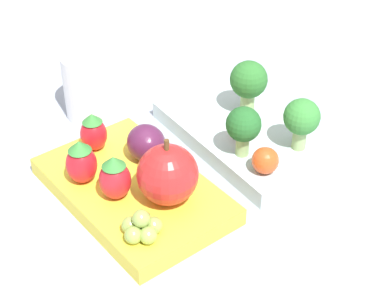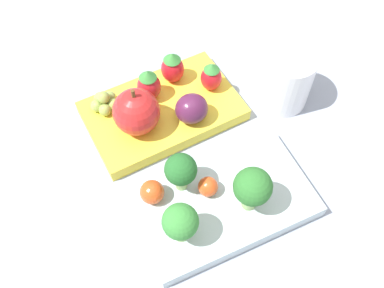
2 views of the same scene
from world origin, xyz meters
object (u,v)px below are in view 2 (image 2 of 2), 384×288
bento_box_savoury (223,202)px  cherry_tomato_1 (152,192)px  strawberry_1 (211,76)px  drinking_cup (286,79)px  broccoli_floret_1 (180,222)px  grape_cluster (105,102)px  apple (136,112)px  strawberry_2 (172,67)px  broccoli_floret_2 (253,188)px  broccoli_floret_0 (181,170)px  strawberry_0 (149,85)px  plum (192,109)px  cherry_tomato_0 (210,186)px  bento_box_fruit (165,110)px

bento_box_savoury → cherry_tomato_1: bearing=-25.2°
cherry_tomato_1 → strawberry_1: strawberry_1 is taller
drinking_cup → broccoli_floret_1: bearing=32.4°
grape_cluster → apple: bearing=121.6°
broccoli_floret_1 → grape_cluster: broccoli_floret_1 is taller
strawberry_2 → grape_cluster: (0.10, 0.01, -0.01)m
strawberry_1 → broccoli_floret_2: bearing=77.8°
strawberry_1 → strawberry_2: bearing=-40.1°
broccoli_floret_0 → strawberry_0: broccoli_floret_0 is taller
cherry_tomato_1 → plum: size_ratio=0.65×
broccoli_floret_0 → plum: broccoli_floret_0 is taller
broccoli_floret_0 → broccoli_floret_2: broccoli_floret_2 is taller
cherry_tomato_0 → apple: 0.12m
apple → grape_cluster: apple is taller
bento_box_savoury → cherry_tomato_0: bearing=-55.2°
grape_cluster → plum: bearing=146.6°
broccoli_floret_1 → broccoli_floret_2: size_ratio=0.91×
grape_cluster → drinking_cup: drinking_cup is taller
cherry_tomato_0 → apple: size_ratio=0.34×
broccoli_floret_2 → strawberry_0: 0.19m
bento_box_savoury → apple: size_ratio=2.91×
cherry_tomato_0 → strawberry_0: size_ratio=0.49×
bento_box_fruit → plum: bearing=126.9°
plum → grape_cluster: plum is taller
bento_box_savoury → cherry_tomato_1: cherry_tomato_1 is taller
cherry_tomato_1 → drinking_cup: bearing=-160.6°
strawberry_2 → plum: strawberry_2 is taller
cherry_tomato_1 → bento_box_savoury: bearing=154.8°
strawberry_0 → drinking_cup: (-0.16, 0.06, -0.00)m
broccoli_floret_2 → grape_cluster: broccoli_floret_2 is taller
broccoli_floret_1 → strawberry_1: (-0.12, -0.17, -0.02)m
cherry_tomato_1 → apple: 0.10m
broccoli_floret_0 → broccoli_floret_2: 0.08m
drinking_cup → strawberry_1: bearing=-27.2°
bento_box_savoury → broccoli_floret_0: (0.04, -0.03, 0.04)m
broccoli_floret_0 → broccoli_floret_2: size_ratio=0.87×
bento_box_savoury → cherry_tomato_1: size_ratio=7.29×
cherry_tomato_0 → plum: size_ratio=0.55×
broccoli_floret_1 → grape_cluster: size_ratio=1.56×
broccoli_floret_0 → broccoli_floret_1: (0.02, 0.05, 0.00)m
cherry_tomato_1 → strawberry_1: (-0.13, -0.12, 0.01)m
cherry_tomato_1 → grape_cluster: same height
broccoli_floret_0 → bento_box_fruit: bearing=-103.0°
bento_box_savoury → apple: 0.15m
apple → drinking_cup: (-0.19, 0.02, -0.01)m
cherry_tomato_1 → strawberry_2: (-0.09, -0.15, 0.01)m
broccoli_floret_2 → cherry_tomato_0: broccoli_floret_2 is taller
bento_box_savoury → strawberry_1: bearing=-110.8°
strawberry_0 → drinking_cup: size_ratio=0.60×
bento_box_fruit → broccoli_floret_0: bearing=77.0°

